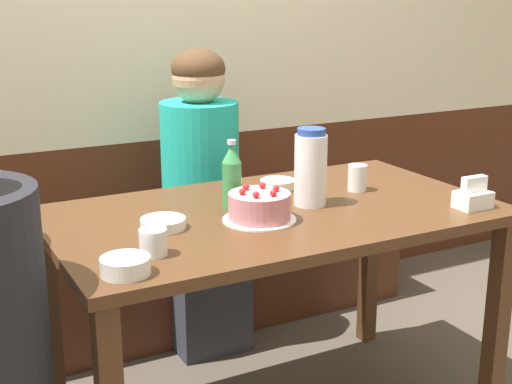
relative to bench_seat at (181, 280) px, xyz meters
name	(u,v)px	position (x,y,z in m)	size (l,w,h in m)	color
back_wall	(155,40)	(0.00, 0.22, 1.02)	(4.80, 0.04, 2.50)	#4C2314
bench_seat	(181,280)	(0.00, 0.00, 0.00)	(2.13, 0.38, 0.45)	#472314
dining_table	(274,239)	(0.00, -0.83, 0.45)	(1.42, 0.81, 0.78)	#4C2D19
birthday_cake	(259,207)	(-0.10, -0.91, 0.60)	(0.23, 0.23, 0.11)	white
water_pitcher	(311,168)	(0.13, -0.84, 0.68)	(0.11, 0.11, 0.25)	white
soju_bottle	(232,176)	(-0.11, -0.75, 0.66)	(0.06, 0.06, 0.22)	#388E4C
napkin_holder	(473,197)	(0.57, -1.12, 0.59)	(0.11, 0.08, 0.11)	white
bowl_soup_white	(278,184)	(0.13, -0.62, 0.57)	(0.12, 0.12, 0.03)	white
bowl_rice_small	(125,266)	(-0.59, -1.13, 0.58)	(0.12, 0.12, 0.04)	white
bowl_side_dish	(163,223)	(-0.38, -0.84, 0.57)	(0.13, 0.13, 0.03)	white
glass_water_tall	(153,242)	(-0.48, -1.04, 0.59)	(0.07, 0.07, 0.07)	silver
glass_tumbler_short	(357,178)	(0.37, -0.77, 0.60)	(0.07, 0.07, 0.09)	silver
person_grey_tee	(201,209)	(0.03, -0.17, 0.37)	(0.31, 0.34, 1.24)	#33333D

